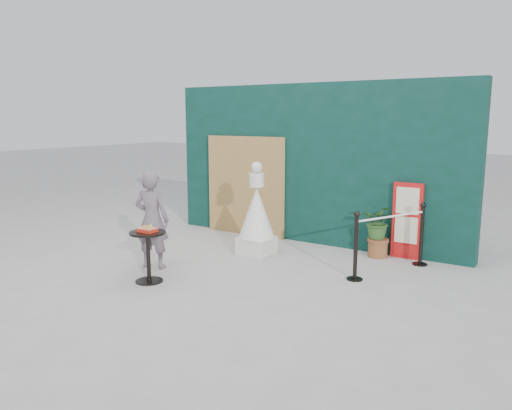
% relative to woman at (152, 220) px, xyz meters
% --- Properties ---
extents(ground, '(60.00, 60.00, 0.00)m').
position_rel_woman_xyz_m(ground, '(1.32, -0.22, -0.78)').
color(ground, '#ADAAA5').
rests_on(ground, ground).
extents(back_wall, '(6.00, 0.30, 3.00)m').
position_rel_woman_xyz_m(back_wall, '(1.32, 2.93, 0.72)').
color(back_wall, black).
rests_on(back_wall, ground).
extents(bamboo_fence, '(1.80, 0.08, 2.00)m').
position_rel_woman_xyz_m(bamboo_fence, '(-0.08, 2.72, 0.22)').
color(bamboo_fence, tan).
rests_on(bamboo_fence, ground).
extents(woman, '(0.65, 0.51, 1.56)m').
position_rel_woman_xyz_m(woman, '(0.00, 0.00, 0.00)').
color(woman, '#695A63').
rests_on(woman, ground).
extents(menu_board, '(0.50, 0.07, 1.30)m').
position_rel_woman_xyz_m(menu_board, '(3.22, 2.74, -0.13)').
color(menu_board, red).
rests_on(menu_board, ground).
extents(statue, '(0.63, 0.63, 1.63)m').
position_rel_woman_xyz_m(statue, '(0.93, 1.60, -0.11)').
color(statue, silver).
rests_on(statue, ground).
extents(cafe_table, '(0.52, 0.52, 0.75)m').
position_rel_woman_xyz_m(cafe_table, '(0.45, -0.55, -0.28)').
color(cafe_table, black).
rests_on(cafe_table, ground).
extents(food_basket, '(0.26, 0.19, 0.11)m').
position_rel_woman_xyz_m(food_basket, '(0.45, -0.54, 0.01)').
color(food_basket, red).
rests_on(food_basket, cafe_table).
extents(planter, '(0.54, 0.47, 0.92)m').
position_rel_woman_xyz_m(planter, '(2.80, 2.56, -0.25)').
color(planter, '#965631').
rests_on(planter, ground).
extents(stanchion_barrier, '(0.84, 1.54, 1.03)m').
position_rel_woman_xyz_m(stanchion_barrier, '(3.24, 1.84, -0.28)').
color(stanchion_barrier, black).
rests_on(stanchion_barrier, ground).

